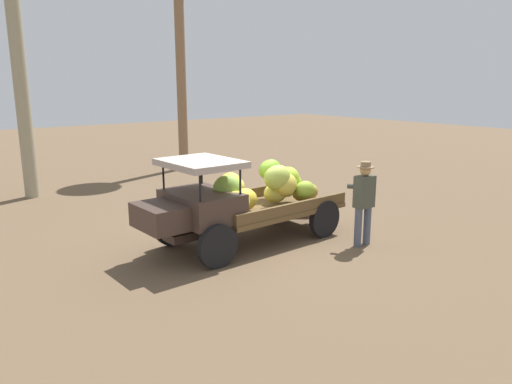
# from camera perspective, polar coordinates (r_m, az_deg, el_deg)

# --- Properties ---
(ground_plane) EXTENTS (60.00, 60.00, 0.00)m
(ground_plane) POSITION_cam_1_polar(r_m,az_deg,el_deg) (10.31, -1.58, -5.62)
(ground_plane) COLOR brown
(truck) EXTENTS (4.52, 1.94, 1.84)m
(truck) POSITION_cam_1_polar(r_m,az_deg,el_deg) (9.81, -1.82, -0.92)
(truck) COLOR #413029
(truck) RESTS_ON ground
(farmer) EXTENTS (0.53, 0.47, 1.74)m
(farmer) POSITION_cam_1_polar(r_m,az_deg,el_deg) (9.94, 12.61, -0.74)
(farmer) COLOR #4E5769
(farmer) RESTS_ON ground
(wooden_crate) EXTENTS (0.63, 0.63, 0.51)m
(wooden_crate) POSITION_cam_1_polar(r_m,az_deg,el_deg) (12.22, 5.77, -1.49)
(wooden_crate) COLOR olive
(wooden_crate) RESTS_ON ground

